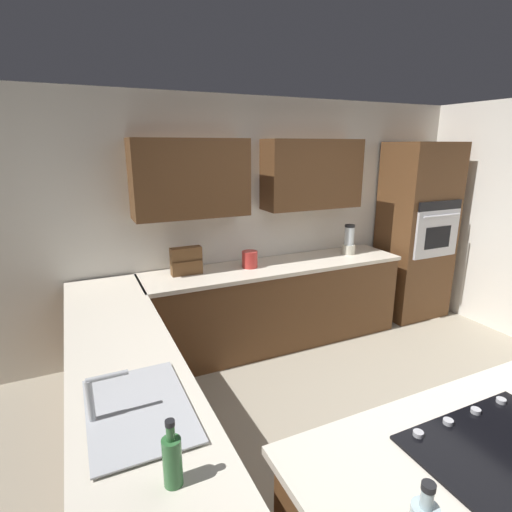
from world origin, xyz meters
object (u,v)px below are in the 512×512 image
Objects in this scene: blender at (349,241)px; spice_rack at (186,261)px; wall_oven at (416,232)px; dish_soap_bottle at (172,459)px; cooktop at (510,452)px; kettle at (250,259)px; sink_unit at (137,409)px.

spice_rack is (1.90, -0.05, -0.01)m from blender.
spice_rack is (2.90, -0.08, -0.04)m from wall_oven.
wall_oven is at bearing 178.34° from spice_rack.
blender is 3.53m from dish_soap_bottle.
wall_oven is 2.83× the size of cooktop.
cooktop is at bearing 64.34° from blender.
dish_soap_bottle is (1.37, 2.37, 0.02)m from kettle.
wall_oven is at bearing 179.09° from kettle.
kettle is at bearing -120.04° from dish_soap_bottle.
kettle is at bearing 0.00° from blender.
sink_unit is 3.28m from blender.
blender is at bearing -115.66° from cooktop.
cooktop is at bearing 101.01° from spice_rack.
spice_rack reaches higher than kettle.
dish_soap_bottle is (1.27, -0.43, 0.10)m from cooktop.
blender is at bearing 178.55° from spice_rack.
sink_unit is 0.49m from dish_soap_bottle.
spice_rack is at bearing -1.66° from wall_oven.
cooktop is at bearing 49.69° from wall_oven.
blender is (-2.68, -1.89, 0.13)m from sink_unit.
cooktop is 2.55× the size of spice_rack.
dish_soap_bottle is at bearing -18.72° from cooktop.
cooktop is 2.91m from spice_rack.
spice_rack is at bearing -78.99° from cooktop.
cooktop is 1.35m from dish_soap_bottle.
blender is at bearing -2.04° from wall_oven.
blender is at bearing -137.88° from dish_soap_bottle.
spice_rack is 1.75× the size of kettle.
dish_soap_bottle is at bearing 73.41° from spice_rack.
dish_soap_bottle is at bearing 59.96° from kettle.
blender is (1.00, -0.04, -0.03)m from wall_oven.
blender is (-1.35, -2.80, 0.14)m from cooktop.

